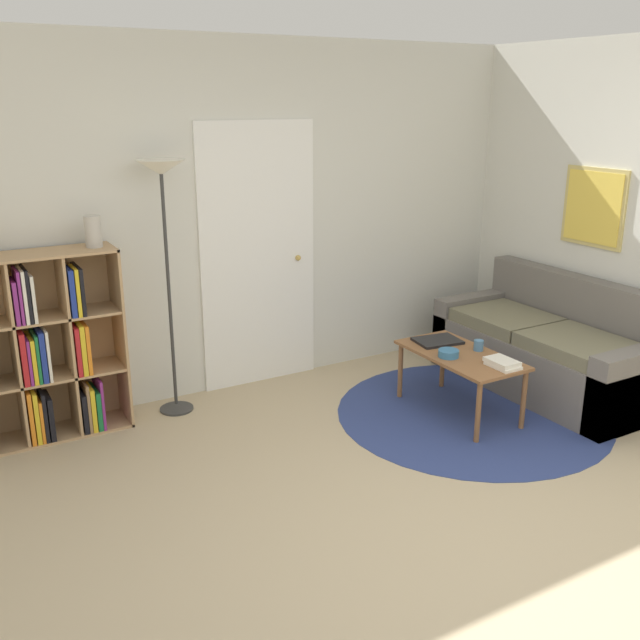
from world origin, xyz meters
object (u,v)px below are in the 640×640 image
at_px(bookshelf, 35,353).
at_px(laptop, 437,341).
at_px(coffee_table, 460,360).
at_px(floor_lamp, 163,196).
at_px(vase_on_shelf, 93,232).
at_px(couch, 551,351).
at_px(cup, 479,345).
at_px(bowl, 449,353).

distance_m(bookshelf, laptop, 2.79).
height_order(bookshelf, coffee_table, bookshelf).
xyz_separation_m(floor_lamp, vase_on_shelf, (-0.46, 0.04, -0.20)).
height_order(couch, vase_on_shelf, vase_on_shelf).
xyz_separation_m(coffee_table, cup, (0.15, -0.01, 0.09)).
xyz_separation_m(floor_lamp, coffee_table, (1.75, -1.05, -1.15)).
relative_size(couch, vase_on_shelf, 8.63).
bearing_deg(floor_lamp, vase_on_shelf, 175.69).
bearing_deg(bowl, coffee_table, 3.98).
xyz_separation_m(coffee_table, vase_on_shelf, (-2.21, 1.09, 0.95)).
relative_size(bowl, cup, 1.89).
bearing_deg(couch, bowl, -178.58).
height_order(bowl, vase_on_shelf, vase_on_shelf).
bearing_deg(coffee_table, bookshelf, 157.65).
bearing_deg(bowl, bookshelf, 156.54).
bearing_deg(floor_lamp, bookshelf, 177.64).
relative_size(laptop, vase_on_shelf, 1.73).
xyz_separation_m(floor_lamp, bowl, (1.63, -1.06, -1.07)).
distance_m(couch, vase_on_shelf, 3.49).
distance_m(floor_lamp, bowl, 2.22).
relative_size(floor_lamp, coffee_table, 1.91).
height_order(coffee_table, cup, cup).
bearing_deg(laptop, bookshelf, 162.95).
bearing_deg(couch, floor_lamp, 158.94).
bearing_deg(laptop, vase_on_shelf, 159.89).
bearing_deg(bookshelf, bowl, -23.46).
height_order(bookshelf, bowl, bookshelf).
bearing_deg(cup, couch, 2.28).
bearing_deg(bowl, vase_on_shelf, 152.35).
bearing_deg(floor_lamp, couch, -21.06).
bearing_deg(laptop, cup, -64.34).
height_order(floor_lamp, cup, floor_lamp).
height_order(floor_lamp, vase_on_shelf, floor_lamp).
distance_m(coffee_table, laptop, 0.28).
distance_m(floor_lamp, cup, 2.42).
relative_size(coffee_table, vase_on_shelf, 4.61).
distance_m(coffee_table, cup, 0.18).
xyz_separation_m(couch, cup, (-0.79, -0.03, 0.20)).
bearing_deg(bookshelf, cup, -21.51).
xyz_separation_m(bookshelf, vase_on_shelf, (0.44, -0.00, 0.76)).
bearing_deg(cup, floor_lamp, 150.66).
height_order(laptop, bowl, bowl).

